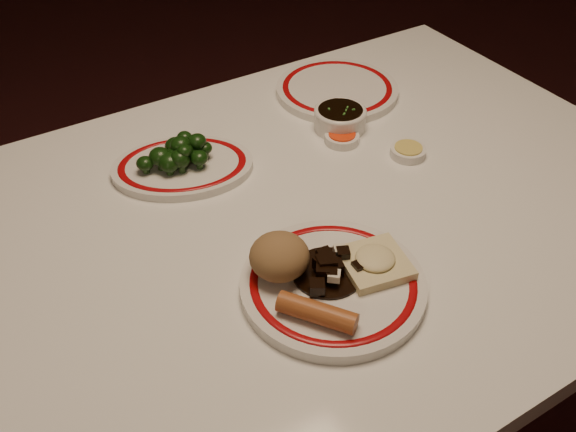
% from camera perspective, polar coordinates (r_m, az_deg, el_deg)
% --- Properties ---
extents(dining_table, '(1.20, 0.90, 0.75)m').
position_cam_1_polar(dining_table, '(1.12, 3.25, -2.36)').
color(dining_table, white).
rests_on(dining_table, ground).
extents(main_plate, '(0.33, 0.33, 0.02)m').
position_cam_1_polar(main_plate, '(0.91, 4.01, -6.10)').
color(main_plate, silver).
rests_on(main_plate, dining_table).
extents(rice_mound, '(0.08, 0.08, 0.06)m').
position_cam_1_polar(rice_mound, '(0.89, -0.77, -3.61)').
color(rice_mound, olive).
rests_on(rice_mound, main_plate).
extents(spring_roll, '(0.09, 0.10, 0.03)m').
position_cam_1_polar(spring_roll, '(0.84, 2.59, -8.56)').
color(spring_roll, '#A75829').
rests_on(spring_roll, main_plate).
extents(fried_wonton, '(0.11, 0.11, 0.03)m').
position_cam_1_polar(fried_wonton, '(0.92, 7.72, -4.04)').
color(fried_wonton, beige).
rests_on(fried_wonton, main_plate).
extents(stirfry_heap, '(0.10, 0.10, 0.03)m').
position_cam_1_polar(stirfry_heap, '(0.90, 3.66, -4.67)').
color(stirfry_heap, black).
rests_on(stirfry_heap, main_plate).
extents(broccoli_plate, '(0.30, 0.28, 0.02)m').
position_cam_1_polar(broccoli_plate, '(1.13, -9.35, 4.37)').
color(broccoli_plate, silver).
rests_on(broccoli_plate, dining_table).
extents(broccoli_pile, '(0.13, 0.08, 0.05)m').
position_cam_1_polar(broccoli_pile, '(1.11, -9.70, 5.50)').
color(broccoli_pile, '#23471C').
rests_on(broccoli_pile, broccoli_plate).
extents(soy_bowl, '(0.10, 0.10, 0.04)m').
position_cam_1_polar(soy_bowl, '(1.23, 4.64, 8.57)').
color(soy_bowl, silver).
rests_on(soy_bowl, dining_table).
extents(sweet_sour_dish, '(0.06, 0.06, 0.02)m').
position_cam_1_polar(sweet_sour_dish, '(1.20, 4.81, 6.93)').
color(sweet_sour_dish, silver).
rests_on(sweet_sour_dish, dining_table).
extents(mustard_dish, '(0.06, 0.06, 0.02)m').
position_cam_1_polar(mustard_dish, '(1.18, 10.61, 5.66)').
color(mustard_dish, silver).
rests_on(mustard_dish, dining_table).
extents(far_plate, '(0.33, 0.33, 0.02)m').
position_cam_1_polar(far_plate, '(1.35, 4.38, 11.15)').
color(far_plate, silver).
rests_on(far_plate, dining_table).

